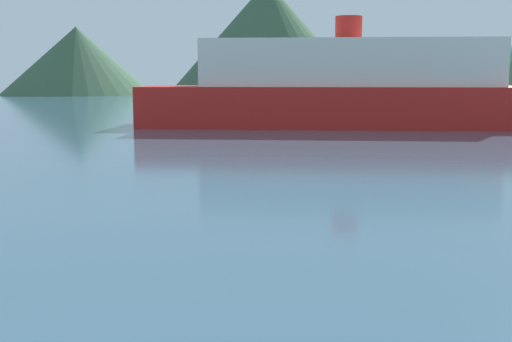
{
  "coord_description": "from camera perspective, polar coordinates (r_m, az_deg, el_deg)",
  "views": [
    {
      "loc": [
        2.46,
        -1.37,
        3.55
      ],
      "look_at": [
        -0.63,
        14.0,
        1.2
      ],
      "focal_mm": 45.0,
      "sensor_mm": 36.0,
      "label": 1
    }
  ],
  "objects": [
    {
      "name": "hill_central",
      "position": [
        102.19,
        1.01,
        11.56
      ],
      "size": [
        32.26,
        32.26,
        17.92
      ],
      "color": "#38563D",
      "rests_on": "ground_plane"
    },
    {
      "name": "hill_east",
      "position": [
        112.68,
        13.89,
        8.11
      ],
      "size": [
        54.25,
        54.25,
        6.44
      ],
      "color": "#476B42",
      "rests_on": "ground_plane"
    },
    {
      "name": "ferry_distant",
      "position": [
        45.73,
        8.12,
        7.28
      ],
      "size": [
        29.35,
        10.74,
        7.57
      ],
      "rotation": [
        0.0,
        0.0,
        0.12
      ],
      "color": "red",
      "rests_on": "ground_plane"
    },
    {
      "name": "hill_west",
      "position": [
        124.91,
        -15.63,
        9.43
      ],
      "size": [
        27.74,
        27.74,
        12.37
      ],
      "color": "#38563D",
      "rests_on": "ground_plane"
    }
  ]
}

